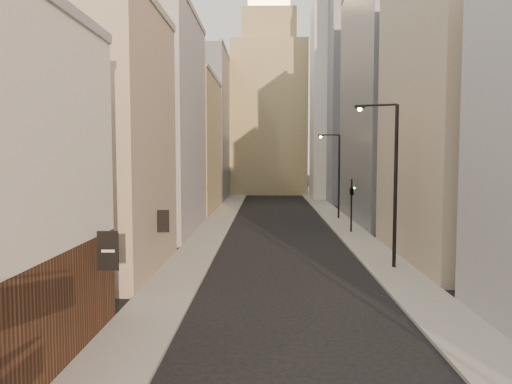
% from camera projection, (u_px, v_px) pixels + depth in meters
% --- Properties ---
extents(sidewalk_left, '(3.00, 140.00, 0.15)m').
position_uv_depth(sidewalk_left, '(224.00, 215.00, 59.88)').
color(sidewalk_left, gray).
rests_on(sidewalk_left, ground).
extents(sidewalk_right, '(3.00, 140.00, 0.15)m').
position_uv_depth(sidewalk_right, '(332.00, 215.00, 59.59)').
color(sidewalk_right, gray).
rests_on(sidewalk_right, ground).
extents(left_bldg_beige, '(8.00, 12.00, 16.00)m').
position_uv_depth(left_bldg_beige, '(93.00, 142.00, 30.51)').
color(left_bldg_beige, gray).
rests_on(left_bldg_beige, ground).
extents(left_bldg_grey, '(8.00, 16.00, 20.00)m').
position_uv_depth(left_bldg_grey, '(152.00, 125.00, 46.31)').
color(left_bldg_grey, gray).
rests_on(left_bldg_grey, ground).
extents(left_bldg_tan, '(8.00, 18.00, 17.00)m').
position_uv_depth(left_bldg_tan, '(184.00, 145.00, 64.37)').
color(left_bldg_tan, '#8D7E5A').
rests_on(left_bldg_tan, ground).
extents(left_bldg_wingrid, '(8.00, 20.00, 24.00)m').
position_uv_depth(left_bldg_wingrid, '(204.00, 127.00, 84.06)').
color(left_bldg_wingrid, gray).
rests_on(left_bldg_wingrid, ground).
extents(right_bldg_beige, '(8.00, 16.00, 20.00)m').
position_uv_depth(right_bldg_beige, '(463.00, 114.00, 33.82)').
color(right_bldg_beige, gray).
rests_on(right_bldg_beige, ground).
extents(right_bldg_wingrid, '(8.00, 20.00, 26.00)m').
position_uv_depth(right_bldg_wingrid, '(391.00, 101.00, 53.54)').
color(right_bldg_wingrid, gray).
rests_on(right_bldg_wingrid, ground).
extents(highrise, '(21.00, 23.00, 51.20)m').
position_uv_depth(highrise, '(387.00, 41.00, 80.40)').
color(highrise, gray).
rests_on(highrise, ground).
extents(clock_tower, '(14.00, 14.00, 44.90)m').
position_uv_depth(clock_tower, '(269.00, 101.00, 95.37)').
color(clock_tower, '#8D7E5A').
rests_on(clock_tower, ground).
extents(white_tower, '(8.00, 8.00, 41.50)m').
position_uv_depth(white_tower, '(337.00, 85.00, 81.09)').
color(white_tower, silver).
rests_on(white_tower, ground).
extents(streetlamp_mid, '(2.61, 1.13, 10.40)m').
position_uv_depth(streetlamp_mid, '(391.00, 175.00, 31.20)').
color(streetlamp_mid, black).
rests_on(streetlamp_mid, ground).
extents(streetlamp_far, '(2.50, 0.42, 9.52)m').
position_uv_depth(streetlamp_far, '(337.00, 171.00, 55.74)').
color(streetlamp_far, black).
rests_on(streetlamp_far, ground).
extents(traffic_light_right, '(0.73, 0.73, 5.00)m').
position_uv_depth(traffic_light_right, '(352.00, 192.00, 45.73)').
color(traffic_light_right, black).
rests_on(traffic_light_right, ground).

